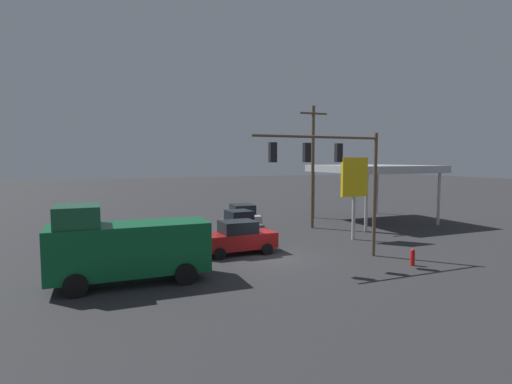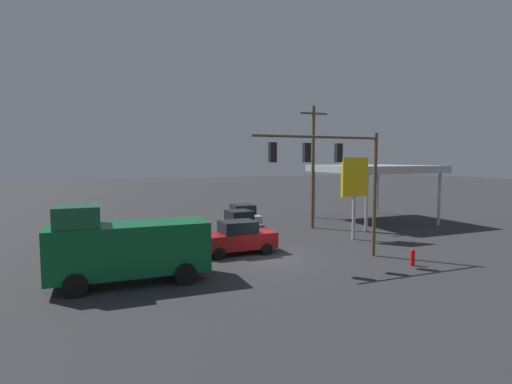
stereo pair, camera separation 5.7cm
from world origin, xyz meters
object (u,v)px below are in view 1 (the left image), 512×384
(traffic_signal_assembly, at_px, (333,165))
(hatchback_crossing, at_px, (240,226))
(delivery_truck, at_px, (126,246))
(fire_hydrant, at_px, (412,257))
(sedan_far, at_px, (238,238))
(price_sign, at_px, (354,181))
(sedan_waiting, at_px, (242,217))
(utility_pole, at_px, (313,164))

(traffic_signal_assembly, bearing_deg, hatchback_crossing, -71.05)
(traffic_signal_assembly, relative_size, hatchback_crossing, 1.95)
(delivery_truck, height_order, fire_hydrant, delivery_truck)
(hatchback_crossing, relative_size, sedan_far, 0.88)
(price_sign, height_order, sedan_waiting, price_sign)
(traffic_signal_assembly, xyz_separation_m, sedan_far, (4.15, -3.47, -4.25))
(sedan_waiting, bearing_deg, utility_pole, 74.28)
(sedan_waiting, bearing_deg, traffic_signal_assembly, 8.73)
(hatchback_crossing, height_order, delivery_truck, delivery_truck)
(traffic_signal_assembly, relative_size, delivery_truck, 1.11)
(sedan_waiting, bearing_deg, price_sign, 42.25)
(utility_pole, relative_size, fire_hydrant, 11.01)
(hatchback_crossing, bearing_deg, fire_hydrant, 26.78)
(traffic_signal_assembly, xyz_separation_m, utility_pole, (-4.38, -9.38, -0.07))
(price_sign, height_order, sedan_far, price_sign)
(utility_pole, height_order, fire_hydrant, utility_pole)
(sedan_waiting, distance_m, fire_hydrant, 14.42)
(delivery_truck, bearing_deg, traffic_signal_assembly, -179.49)
(traffic_signal_assembly, height_order, sedan_waiting, traffic_signal_assembly)
(utility_pole, distance_m, price_sign, 5.23)
(utility_pole, bearing_deg, traffic_signal_assembly, 64.95)
(hatchback_crossing, xyz_separation_m, delivery_truck, (8.12, 7.28, 0.75))
(utility_pole, xyz_separation_m, sedan_waiting, (5.26, -1.92, -4.18))
(delivery_truck, relative_size, sedan_waiting, 1.51)
(price_sign, height_order, hatchback_crossing, price_sign)
(traffic_signal_assembly, bearing_deg, fire_hydrant, 142.93)
(sedan_far, relative_size, fire_hydrant, 5.05)
(sedan_far, bearing_deg, delivery_truck, 26.12)
(hatchback_crossing, bearing_deg, utility_pole, 102.37)
(sedan_waiting, bearing_deg, delivery_truck, -36.82)
(sedan_waiting, relative_size, fire_hydrant, 5.14)
(sedan_far, height_order, sedan_waiting, same)
(traffic_signal_assembly, relative_size, sedan_far, 1.71)
(traffic_signal_assembly, distance_m, hatchback_crossing, 8.88)
(traffic_signal_assembly, bearing_deg, price_sign, -137.06)
(utility_pole, distance_m, fire_hydrant, 12.81)
(price_sign, relative_size, sedan_far, 1.27)
(hatchback_crossing, relative_size, sedan_waiting, 0.86)
(traffic_signal_assembly, bearing_deg, sedan_far, -39.92)
(sedan_far, bearing_deg, fire_hydrant, 139.99)
(utility_pole, height_order, price_sign, utility_pole)
(sedan_far, xyz_separation_m, delivery_truck, (6.50, 3.38, 0.74))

